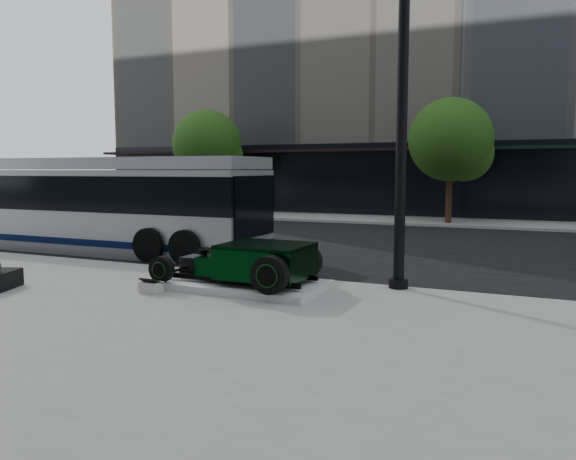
% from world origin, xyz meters
% --- Properties ---
extents(ground, '(120.00, 120.00, 0.00)m').
position_xyz_m(ground, '(0.00, 0.00, 0.00)').
color(ground, black).
rests_on(ground, ground).
extents(sidewalk_far, '(70.00, 4.00, 0.12)m').
position_xyz_m(sidewalk_far, '(0.00, 14.00, 0.06)').
color(sidewalk_far, gray).
rests_on(sidewalk_far, ground).
extents(street_trees, '(29.80, 3.80, 5.70)m').
position_xyz_m(street_trees, '(1.15, 13.07, 3.77)').
color(street_trees, black).
rests_on(street_trees, sidewalk_far).
extents(display_plinth, '(3.40, 1.80, 0.15)m').
position_xyz_m(display_plinth, '(-0.74, -3.55, 0.20)').
color(display_plinth, silver).
rests_on(display_plinth, sidewalk_near).
extents(hot_rod, '(3.22, 2.00, 0.81)m').
position_xyz_m(hot_rod, '(-0.40, -3.55, 0.70)').
color(hot_rod, black).
rests_on(hot_rod, display_plinth).
extents(info_plaque, '(0.40, 0.30, 0.31)m').
position_xyz_m(info_plaque, '(-2.19, -4.67, 0.24)').
color(info_plaque, silver).
rests_on(info_plaque, sidewalk_near).
extents(lamppost, '(0.40, 0.40, 7.28)m').
position_xyz_m(lamppost, '(2.21, -2.20, 3.48)').
color(lamppost, black).
rests_on(lamppost, sidewalk_near).
extents(transit_bus, '(12.12, 2.88, 2.92)m').
position_xyz_m(transit_bus, '(-8.42, 0.22, 1.49)').
color(transit_bus, '#B7BCC1').
rests_on(transit_bus, ground).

